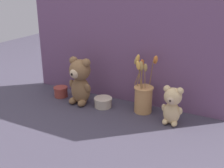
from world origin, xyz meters
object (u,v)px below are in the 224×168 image
at_px(teddy_bear_large, 80,80).
at_px(decorative_tin_short, 61,92).
at_px(flower_vase, 143,95).
at_px(teddy_bear_medium, 172,104).
at_px(decorative_tin_tall, 103,102).

relative_size(teddy_bear_large, decorative_tin_short, 3.22).
distance_m(flower_vase, decorative_tin_short, 0.56).
bearing_deg(teddy_bear_medium, decorative_tin_tall, 178.38).
distance_m(teddy_bear_medium, decorative_tin_tall, 0.42).
relative_size(teddy_bear_large, teddy_bear_medium, 1.38).
bearing_deg(teddy_bear_medium, flower_vase, 161.81).
xyz_separation_m(decorative_tin_tall, decorative_tin_short, (-0.32, 0.01, 0.00)).
bearing_deg(decorative_tin_tall, teddy_bear_medium, -1.62).
height_order(teddy_bear_medium, flower_vase, flower_vase).
bearing_deg(decorative_tin_short, teddy_bear_large, -8.68).
bearing_deg(flower_vase, teddy_bear_medium, -18.19).
relative_size(teddy_bear_medium, decorative_tin_tall, 1.95).
bearing_deg(flower_vase, decorative_tin_tall, -168.19).
bearing_deg(flower_vase, teddy_bear_large, -170.44).
relative_size(teddy_bear_medium, decorative_tin_short, 2.34).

